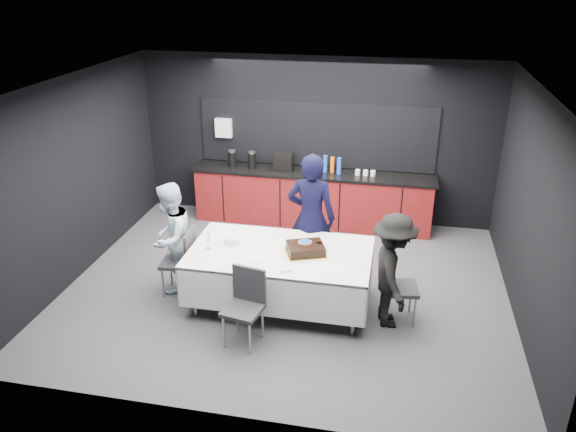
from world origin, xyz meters
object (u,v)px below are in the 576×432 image
object	(u,v)px
plate_stack	(233,240)
person_right	(393,271)
party_table	(280,261)
chair_near	(246,301)
chair_left	(183,257)
person_center	(311,218)
cake_assembly	(306,249)
champagne_flute	(208,238)
chair_right	(394,282)
person_left	(171,238)

from	to	relation	value
plate_stack	person_right	bearing A→B (deg)	-6.88
party_table	plate_stack	world-z (taller)	plate_stack
chair_near	chair_left	bearing A→B (deg)	142.02
chair_near	person_center	xyz separation A→B (m)	(0.51, 1.61, 0.39)
cake_assembly	person_right	bearing A→B (deg)	-8.99
champagne_flute	chair_near	size ratio (longest dim) A/B	0.24
champagne_flute	person_right	xyz separation A→B (m)	(2.34, -0.04, -0.20)
plate_stack	chair_near	distance (m)	1.06
chair_left	chair_right	distance (m)	2.80
champagne_flute	person_center	xyz separation A→B (m)	(1.19, 0.89, -0.01)
person_left	cake_assembly	bearing A→B (deg)	93.28
chair_near	person_right	size ratio (longest dim) A/B	0.63
chair_right	person_right	distance (m)	0.22
cake_assembly	person_right	distance (m)	1.12
plate_stack	chair_right	world-z (taller)	chair_right
chair_right	chair_near	bearing A→B (deg)	-155.63
person_center	person_left	size ratio (longest dim) A/B	1.21
party_table	chair_near	distance (m)	0.88
cake_assembly	plate_stack	bearing A→B (deg)	175.48
party_table	person_left	world-z (taller)	person_left
cake_assembly	chair_right	distance (m)	1.18
chair_left	person_right	distance (m)	2.78
chair_right	person_right	bearing A→B (deg)	-112.47
person_center	chair_near	bearing A→B (deg)	75.89
person_center	person_right	world-z (taller)	person_center
plate_stack	chair_left	world-z (taller)	chair_left
cake_assembly	champagne_flute	distance (m)	1.26
chair_right	person_center	xyz separation A→B (m)	(-1.19, 0.84, 0.39)
chair_left	person_center	xyz separation A→B (m)	(1.61, 0.74, 0.39)
champagne_flute	person_left	xyz separation A→B (m)	(-0.61, 0.22, -0.17)
party_table	chair_left	world-z (taller)	chair_left
chair_right	champagne_flute	bearing A→B (deg)	-178.91
cake_assembly	chair_right	bearing A→B (deg)	-4.37
plate_stack	chair_left	xyz separation A→B (m)	(-0.69, -0.07, -0.30)
person_left	champagne_flute	bearing A→B (deg)	76.28
plate_stack	champagne_flute	xyz separation A→B (m)	(-0.26, -0.21, 0.11)
champagne_flute	person_right	distance (m)	2.35
party_table	plate_stack	distance (m)	0.69
party_table	person_right	bearing A→B (deg)	-6.42
cake_assembly	champagne_flute	bearing A→B (deg)	-173.96
chair_left	person_right	bearing A→B (deg)	-3.82
plate_stack	person_center	bearing A→B (deg)	36.04
champagne_flute	chair_near	distance (m)	1.07
chair_right	chair_near	distance (m)	1.86
chair_left	person_left	world-z (taller)	person_left
champagne_flute	chair_near	bearing A→B (deg)	-46.57
cake_assembly	chair_left	size ratio (longest dim) A/B	0.64
chair_right	chair_near	world-z (taller)	same
plate_stack	champagne_flute	world-z (taller)	champagne_flute
cake_assembly	plate_stack	world-z (taller)	cake_assembly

